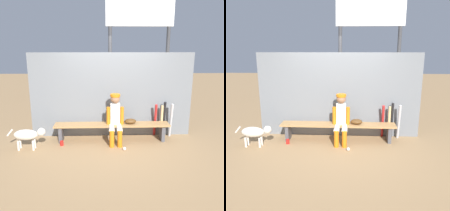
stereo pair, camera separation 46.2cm
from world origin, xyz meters
TOP-DOWN VIEW (x-y plane):
  - ground_plane at (0.00, 0.00)m, footprint 30.00×30.00m
  - chainlink_fence at (0.00, 0.36)m, footprint 3.99×0.03m
  - dugout_bench at (0.00, 0.00)m, footprint 2.73×0.36m
  - player_seated at (0.07, -0.11)m, footprint 0.41×0.55m
  - baseball_glove at (0.44, 0.00)m, footprint 0.28×0.20m
  - bat_aluminum_red at (1.09, 0.25)m, footprint 0.09×0.26m
  - bat_wood_natural at (1.24, 0.20)m, footprint 0.08×0.13m
  - bat_aluminum_black at (1.31, 0.23)m, footprint 0.07×0.16m
  - bat_aluminum_silver at (1.47, 0.19)m, footprint 0.07×0.19m
  - baseball at (0.26, -0.57)m, footprint 0.07×0.07m
  - cup_on_ground at (-1.16, -0.26)m, footprint 0.08×0.08m
  - cup_on_bench at (0.17, 0.03)m, footprint 0.08×0.08m
  - scoreboard at (0.85, 1.29)m, footprint 2.11×0.27m
  - dog at (-1.84, -0.43)m, footprint 0.84×0.20m

SIDE VIEW (x-z plane):
  - ground_plane at x=0.00m, z-range 0.00..0.00m
  - baseball at x=0.26m, z-range 0.00..0.07m
  - cup_on_ground at x=-1.16m, z-range 0.00..0.11m
  - dog at x=-1.84m, z-range 0.09..0.58m
  - dugout_bench at x=0.00m, z-range 0.13..0.55m
  - bat_wood_natural at x=1.24m, z-range 0.00..0.82m
  - bat_aluminum_red at x=1.09m, z-range 0.00..0.85m
  - bat_aluminum_silver at x=1.47m, z-range 0.00..0.87m
  - bat_aluminum_black at x=1.31m, z-range 0.00..0.90m
  - cup_on_bench at x=0.17m, z-range 0.42..0.53m
  - baseball_glove at x=0.44m, z-range 0.42..0.54m
  - player_seated at x=0.07m, z-range 0.04..1.19m
  - chainlink_fence at x=0.00m, z-range 0.00..2.08m
  - scoreboard at x=0.85m, z-range 0.75..4.52m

